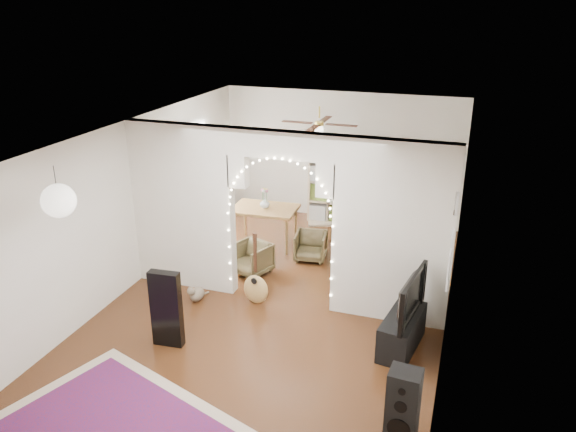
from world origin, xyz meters
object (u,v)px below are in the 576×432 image
(media_console, at_px, (402,332))
(dining_chair_left, at_px, (251,258))
(floor_speaker, at_px, (403,406))
(dining_chair_right, at_px, (311,246))
(dining_table, at_px, (265,211))
(bookcase, at_px, (351,183))
(acoustic_guitar, at_px, (256,278))

(media_console, distance_m, dining_chair_left, 3.11)
(floor_speaker, distance_m, dining_chair_right, 4.54)
(media_console, height_order, dining_table, dining_table)
(dining_table, bearing_deg, dining_chair_right, -21.37)
(dining_chair_left, bearing_deg, floor_speaker, -24.78)
(dining_chair_right, bearing_deg, floor_speaker, -68.60)
(dining_table, bearing_deg, media_console, -44.19)
(floor_speaker, distance_m, bookcase, 6.25)
(floor_speaker, bearing_deg, acoustic_guitar, 143.87)
(acoustic_guitar, height_order, dining_table, acoustic_guitar)
(dining_table, bearing_deg, floor_speaker, -56.14)
(bookcase, bearing_deg, acoustic_guitar, -117.57)
(dining_chair_right, bearing_deg, media_console, -56.87)
(media_console, distance_m, dining_table, 3.98)
(media_console, height_order, dining_chair_left, dining_chair_left)
(bookcase, bearing_deg, floor_speaker, -90.21)
(floor_speaker, bearing_deg, dining_table, 131.03)
(dining_table, distance_m, dining_chair_left, 1.28)
(dining_chair_left, xyz_separation_m, dining_chair_right, (0.81, 0.85, -0.02))
(media_console, bearing_deg, dining_chair_left, 161.70)
(dining_chair_left, height_order, dining_chair_right, dining_chair_left)
(floor_speaker, xyz_separation_m, dining_chair_left, (-3.00, 3.12, -0.15))
(media_console, distance_m, bookcase, 4.60)
(acoustic_guitar, xyz_separation_m, media_console, (2.31, -0.49, -0.19))
(acoustic_guitar, bearing_deg, dining_chair_right, 94.42)
(dining_chair_left, bearing_deg, dining_table, 120.77)
(floor_speaker, height_order, dining_chair_right, floor_speaker)
(acoustic_guitar, xyz_separation_m, dining_chair_right, (0.35, 1.79, -0.18))
(dining_chair_right, bearing_deg, bookcase, 74.71)
(dining_table, relative_size, dining_chair_right, 2.20)
(bookcase, distance_m, dining_chair_left, 3.07)
(bookcase, xyz_separation_m, dining_chair_left, (-1.08, -2.81, -0.61))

